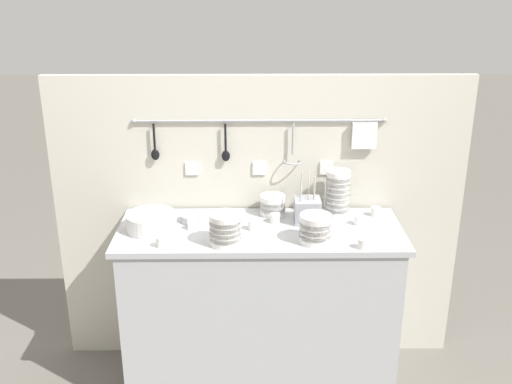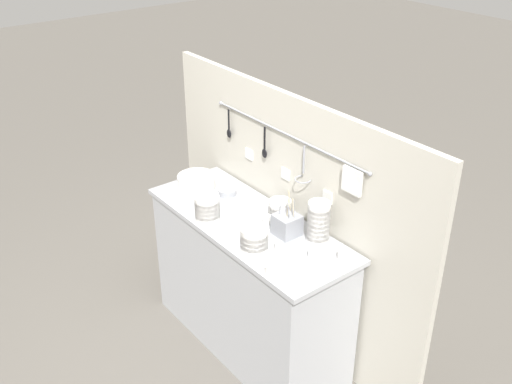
{
  "view_description": "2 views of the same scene",
  "coord_description": "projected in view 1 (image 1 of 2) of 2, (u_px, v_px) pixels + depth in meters",
  "views": [
    {
      "loc": [
        -0.05,
        -2.75,
        2.17
      ],
      "look_at": [
        -0.02,
        0.03,
        1.12
      ],
      "focal_mm": 42.0,
      "sensor_mm": 36.0,
      "label": 1
    },
    {
      "loc": [
        2.41,
        -1.83,
        2.77
      ],
      "look_at": [
        0.04,
        0.02,
        1.14
      ],
      "focal_mm": 42.0,
      "sensor_mm": 36.0,
      "label": 2
    }
  ],
  "objects": [
    {
      "name": "ground_plane",
      "position": [
        260.0,
        380.0,
        3.35
      ],
      "size": [
        20.0,
        20.0,
        0.0
      ],
      "primitive_type": "plane",
      "color": "#666059"
    },
    {
      "name": "counter",
      "position": [
        260.0,
        308.0,
        3.18
      ],
      "size": [
        1.44,
        0.54,
        0.93
      ],
      "color": "#ADAFB5",
      "rests_on": "ground"
    },
    {
      "name": "back_wall",
      "position": [
        259.0,
        222.0,
        3.34
      ],
      "size": [
        2.24,
        0.11,
        1.65
      ],
      "color": "beige",
      "rests_on": "ground"
    },
    {
      "name": "bowl_stack_wide_centre",
      "position": [
        315.0,
        229.0,
        2.85
      ],
      "size": [
        0.15,
        0.15,
        0.14
      ],
      "color": "white",
      "rests_on": "counter"
    },
    {
      "name": "bowl_stack_short_front",
      "position": [
        225.0,
        229.0,
        2.82
      ],
      "size": [
        0.15,
        0.15,
        0.16
      ],
      "color": "white",
      "rests_on": "counter"
    },
    {
      "name": "bowl_stack_back_corner",
      "position": [
        273.0,
        205.0,
        3.17
      ],
      "size": [
        0.13,
        0.13,
        0.11
      ],
      "color": "white",
      "rests_on": "counter"
    },
    {
      "name": "bowl_stack_nested_right",
      "position": [
        338.0,
        193.0,
        3.14
      ],
      "size": [
        0.13,
        0.13,
        0.25
      ],
      "color": "white",
      "rests_on": "counter"
    },
    {
      "name": "plate_stack",
      "position": [
        151.0,
        222.0,
        2.99
      ],
      "size": [
        0.25,
        0.25,
        0.09
      ],
      "color": "white",
      "rests_on": "counter"
    },
    {
      "name": "steel_mixing_bowl",
      "position": [
        192.0,
        218.0,
        3.1
      ],
      "size": [
        0.12,
        0.12,
        0.04
      ],
      "color": "#93969E",
      "rests_on": "counter"
    },
    {
      "name": "cutlery_caddy",
      "position": [
        307.0,
        210.0,
        3.08
      ],
      "size": [
        0.13,
        0.13,
        0.27
      ],
      "color": "#93969E",
      "rests_on": "counter"
    },
    {
      "name": "cup_mid_row",
      "position": [
        359.0,
        220.0,
        3.06
      ],
      "size": [
        0.05,
        0.05,
        0.05
      ],
      "color": "white",
      "rests_on": "counter"
    },
    {
      "name": "cup_front_left",
      "position": [
        253.0,
        225.0,
        3.0
      ],
      "size": [
        0.05,
        0.05,
        0.05
      ],
      "color": "white",
      "rests_on": "counter"
    },
    {
      "name": "cup_front_right",
      "position": [
        363.0,
        243.0,
        2.8
      ],
      "size": [
        0.05,
        0.05,
        0.05
      ],
      "color": "white",
      "rests_on": "counter"
    },
    {
      "name": "cup_back_left",
      "position": [
        275.0,
        218.0,
        3.08
      ],
      "size": [
        0.05,
        0.05,
        0.05
      ],
      "color": "white",
      "rests_on": "counter"
    },
    {
      "name": "cup_beside_plates",
      "position": [
        375.0,
        211.0,
        3.16
      ],
      "size": [
        0.05,
        0.05,
        0.05
      ],
      "color": "white",
      "rests_on": "counter"
    },
    {
      "name": "cup_centre",
      "position": [
        161.0,
        242.0,
        2.82
      ],
      "size": [
        0.05,
        0.05,
        0.05
      ],
      "color": "white",
      "rests_on": "counter"
    },
    {
      "name": "cup_back_right",
      "position": [
        192.0,
        225.0,
        3.0
      ],
      "size": [
        0.05,
        0.05,
        0.05
      ],
      "color": "white",
      "rests_on": "counter"
    },
    {
      "name": "cup_edge_far",
      "position": [
        329.0,
        228.0,
        2.96
      ],
      "size": [
        0.05,
        0.05,
        0.05
      ],
      "color": "white",
      "rests_on": "counter"
    }
  ]
}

